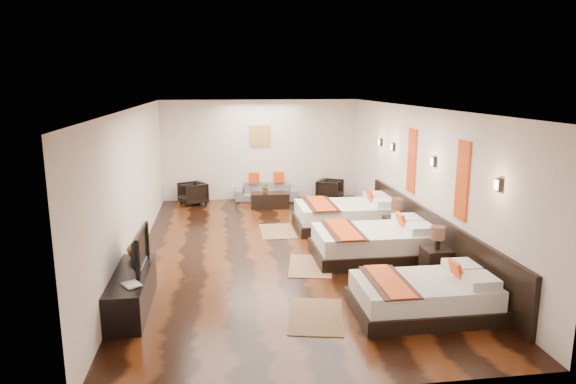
{
  "coord_description": "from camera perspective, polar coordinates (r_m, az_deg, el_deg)",
  "views": [
    {
      "loc": [
        -1.2,
        -9.55,
        3.25
      ],
      "look_at": [
        0.19,
        0.39,
        1.1
      ],
      "focal_mm": 31.79,
      "sensor_mm": 36.0,
      "label": 1
    }
  ],
  "objects": [
    {
      "name": "tv",
      "position": [
        7.91,
        -16.73,
        -6.15
      ],
      "size": [
        0.15,
        1.02,
        0.59
      ],
      "primitive_type": "imported",
      "rotation": [
        0.0,
        0.0,
        1.56
      ],
      "color": "black",
      "rests_on": "tv_console"
    },
    {
      "name": "sofa",
      "position": [
        14.38,
        -2.41,
        0.05
      ],
      "size": [
        1.79,
        0.87,
        0.5
      ],
      "primitive_type": "imported",
      "rotation": [
        0.0,
        0.0,
        -0.12
      ],
      "color": "slate",
      "rests_on": "floor"
    },
    {
      "name": "sconce_far",
      "position": [
        11.71,
        11.65,
        4.98
      ],
      "size": [
        0.07,
        0.12,
        0.18
      ],
      "color": "black",
      "rests_on": "right_wall"
    },
    {
      "name": "gold_artwork",
      "position": [
        14.41,
        -3.13,
        6.3
      ],
      "size": [
        0.6,
        0.04,
        0.6
      ],
      "primitive_type": "cube",
      "color": "#AD873F",
      "rests_on": "back_wall"
    },
    {
      "name": "bed_near",
      "position": [
        7.72,
        15.08,
        -11.14
      ],
      "size": [
        2.01,
        1.26,
        0.77
      ],
      "color": "black",
      "rests_on": "floor"
    },
    {
      "name": "headboard_panel",
      "position": [
        9.99,
        15.52,
        -4.65
      ],
      "size": [
        0.08,
        6.6,
        0.9
      ],
      "primitive_type": "cube",
      "color": "black",
      "rests_on": "floor"
    },
    {
      "name": "bed_mid",
      "position": [
        9.81,
        9.69,
        -5.62
      ],
      "size": [
        2.26,
        1.42,
        0.86
      ],
      "color": "black",
      "rests_on": "floor"
    },
    {
      "name": "nightstand_b",
      "position": [
        10.86,
        12.02,
        -3.81
      ],
      "size": [
        0.47,
        0.47,
        0.93
      ],
      "color": "black",
      "rests_on": "floor"
    },
    {
      "name": "jute_mat_far",
      "position": [
        11.44,
        -1.2,
        -4.39
      ],
      "size": [
        0.75,
        1.2,
        0.01
      ],
      "primitive_type": "cube",
      "rotation": [
        0.0,
        0.0,
        -0.0
      ],
      "color": "#866344",
      "rests_on": "floor"
    },
    {
      "name": "sconce_mid",
      "position": [
        9.69,
        15.96,
        3.31
      ],
      "size": [
        0.07,
        0.12,
        0.18
      ],
      "color": "black",
      "rests_on": "right_wall"
    },
    {
      "name": "nightstand_a",
      "position": [
        9.11,
        16.25,
        -7.23
      ],
      "size": [
        0.45,
        0.45,
        0.89
      ],
      "color": "black",
      "rests_on": "floor"
    },
    {
      "name": "floor",
      "position": [
        10.16,
        -0.74,
        -6.57
      ],
      "size": [
        5.5,
        9.5,
        0.01
      ],
      "primitive_type": "cube",
      "color": "black",
      "rests_on": "ground"
    },
    {
      "name": "ceiling",
      "position": [
        9.64,
        -0.79,
        9.41
      ],
      "size": [
        5.5,
        9.5,
        0.01
      ],
      "primitive_type": "cube",
      "color": "white",
      "rests_on": "floor"
    },
    {
      "name": "armchair_left",
      "position": [
        14.14,
        -10.6,
        -0.15
      ],
      "size": [
        0.88,
        0.87,
        0.6
      ],
      "primitive_type": "imported",
      "rotation": [
        0.0,
        0.0,
        -1.1
      ],
      "color": "black",
      "rests_on": "floor"
    },
    {
      "name": "back_wall",
      "position": [
        14.47,
        -3.12,
        4.73
      ],
      "size": [
        5.5,
        0.01,
        2.8
      ],
      "primitive_type": "cube",
      "color": "silver",
      "rests_on": "floor"
    },
    {
      "name": "jute_mat_mid",
      "position": [
        9.34,
        2.47,
        -8.25
      ],
      "size": [
        0.96,
        1.32,
        0.01
      ],
      "primitive_type": "cube",
      "rotation": [
        0.0,
        0.0,
        -0.19
      ],
      "color": "#866344",
      "rests_on": "floor"
    },
    {
      "name": "coffee_table",
      "position": [
        13.55,
        -2.05,
        -0.92
      ],
      "size": [
        1.01,
        0.53,
        0.4
      ],
      "primitive_type": "cube",
      "rotation": [
        0.0,
        0.0,
        -0.03
      ],
      "color": "black",
      "rests_on": "floor"
    },
    {
      "name": "orange_panel_b",
      "position": [
        10.72,
        13.69,
        3.43
      ],
      "size": [
        0.04,
        0.4,
        1.3
      ],
      "primitive_type": "cube",
      "color": "#D86014",
      "rests_on": "right_wall"
    },
    {
      "name": "orange_panel_a",
      "position": [
        8.74,
        18.93,
        1.21
      ],
      "size": [
        0.04,
        0.4,
        1.3
      ],
      "primitive_type": "cube",
      "color": "#D86014",
      "rests_on": "right_wall"
    },
    {
      "name": "table_plant",
      "position": [
        13.49,
        -2.52,
        0.49
      ],
      "size": [
        0.31,
        0.29,
        0.28
      ],
      "primitive_type": "imported",
      "rotation": [
        0.0,
        0.0,
        -0.37
      ],
      "color": "#22571D",
      "rests_on": "coffee_table"
    },
    {
      "name": "left_wall",
      "position": [
        9.85,
        -16.84,
        0.74
      ],
      "size": [
        0.01,
        9.5,
        2.8
      ],
      "primitive_type": "cube",
      "color": "silver",
      "rests_on": "floor"
    },
    {
      "name": "sconce_lounge",
      "position": [
        12.56,
        10.28,
        5.5
      ],
      "size": [
        0.07,
        0.12,
        0.18
      ],
      "color": "black",
      "rests_on": "right_wall"
    },
    {
      "name": "sconce_near",
      "position": [
        7.76,
        22.46,
        0.76
      ],
      "size": [
        0.07,
        0.12,
        0.18
      ],
      "color": "black",
      "rests_on": "right_wall"
    },
    {
      "name": "figurine",
      "position": [
        8.43,
        -16.51,
        -5.9
      ],
      "size": [
        0.42,
        0.42,
        0.34
      ],
      "primitive_type": "imported",
      "rotation": [
        0.0,
        0.0,
        0.35
      ],
      "color": "brown",
      "rests_on": "tv_console"
    },
    {
      "name": "book",
      "position": [
        7.33,
        -17.85,
        -10.04
      ],
      "size": [
        0.32,
        0.35,
        0.03
      ],
      "primitive_type": "imported",
      "rotation": [
        0.0,
        0.0,
        0.53
      ],
      "color": "black",
      "rests_on": "tv_console"
    },
    {
      "name": "bed_far",
      "position": [
        11.69,
        6.7,
        -2.6
      ],
      "size": [
        2.32,
        1.46,
        0.88
      ],
      "color": "black",
      "rests_on": "floor"
    },
    {
      "name": "jute_mat_near",
      "position": [
        7.47,
        3.18,
        -13.69
      ],
      "size": [
        0.98,
        1.33,
        0.01
      ],
      "primitive_type": "cube",
      "rotation": [
        0.0,
        0.0,
        -0.21
      ],
      "color": "#866344",
      "rests_on": "floor"
    },
    {
      "name": "right_wall",
      "position": [
        10.5,
        14.3,
        1.56
      ],
      "size": [
        0.01,
        9.5,
        2.8
      ],
      "primitive_type": "cube",
      "color": "silver",
      "rests_on": "floor"
    },
    {
      "name": "tv_console",
      "position": [
        7.91,
        -17.08,
        -10.57
      ],
      "size": [
        0.5,
        1.8,
        0.55
      ],
      "primitive_type": "cube",
      "color": "black",
      "rests_on": "floor"
    },
    {
      "name": "armchair_right",
      "position": [
        14.42,
        4.72,
        0.23
      ],
      "size": [
        0.89,
        0.88,
        0.59
      ],
      "primitive_type": "imported",
      "rotation": [
        0.0,
        0.0,
        1.03
      ],
      "color": "black",
      "rests_on": "floor"
    }
  ]
}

